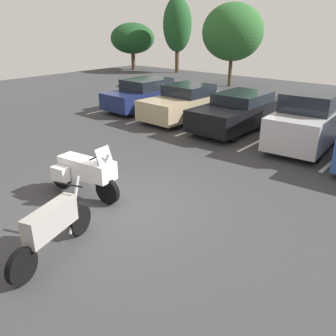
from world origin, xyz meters
name	(u,v)px	position (x,y,z in m)	size (l,w,h in m)	color
ground	(119,208)	(0.00, 0.00, -0.05)	(44.00, 44.00, 0.10)	#38383A
motorcycle_touring	(85,171)	(-1.02, -0.16, 0.68)	(2.30, 1.03, 1.42)	black
motorcycle_second	(52,227)	(0.53, -2.07, 0.61)	(0.91, 2.19, 1.28)	black
parking_stripes	(238,130)	(-1.19, 7.66, 0.00)	(13.98, 4.78, 0.01)	silver
car_navy	(145,95)	(-6.71, 7.90, 0.74)	(1.98, 4.34, 1.51)	navy
car_tan	(185,103)	(-3.93, 7.61, 0.73)	(2.08, 4.31, 1.53)	tan
car_black	(239,111)	(-1.27, 7.82, 0.73)	(1.98, 4.90, 1.47)	black
car_silver	(310,119)	(1.68, 7.56, 0.94)	(2.11, 4.55, 1.92)	#B7B7BC
tree_center_right	(133,38)	(-19.11, 19.19, 2.78)	(4.00, 4.00, 4.15)	#4C3823
tree_center	(233,32)	(-7.20, 16.85, 3.52)	(4.03, 4.03, 5.37)	#4C3823
tree_right	(177,25)	(-14.62, 20.19, 3.94)	(2.45, 2.45, 6.18)	#4C3823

